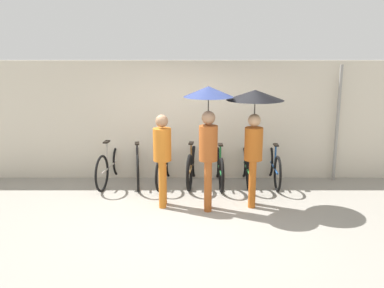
{
  "coord_description": "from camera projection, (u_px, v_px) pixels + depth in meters",
  "views": [
    {
      "loc": [
        0.0,
        -6.74,
        2.83
      ],
      "look_at": [
        0.0,
        1.16,
        1.0
      ],
      "focal_mm": 40.0,
      "sensor_mm": 36.0,
      "label": 1
    }
  ],
  "objects": [
    {
      "name": "back_wall",
      "position": [
        192.0,
        120.0,
        9.12
      ],
      "size": [
        11.4,
        0.12,
        2.53
      ],
      "color": "beige",
      "rests_on": "ground"
    },
    {
      "name": "parked_bicycle_2",
      "position": [
        165.0,
        167.0,
        8.91
      ],
      "size": [
        0.44,
        1.69,
        1.02
      ],
      "rotation": [
        0.0,
        0.0,
        1.43
      ],
      "color": "black",
      "rests_on": "ground"
    },
    {
      "name": "pedestrian_trailing",
      "position": [
        254.0,
        115.0,
        7.46
      ],
      "size": [
        1.01,
        1.01,
        2.08
      ],
      "rotation": [
        0.0,
        0.0,
        -0.14
      ],
      "color": "#B25619",
      "rests_on": "ground"
    },
    {
      "name": "parked_bicycle_4",
      "position": [
        219.0,
        167.0,
        8.85
      ],
      "size": [
        0.44,
        1.71,
        1.11
      ],
      "rotation": [
        0.0,
        0.0,
        1.59
      ],
      "color": "black",
      "rests_on": "ground"
    },
    {
      "name": "parked_bicycle_1",
      "position": [
        138.0,
        165.0,
        8.91
      ],
      "size": [
        0.44,
        1.77,
        1.04
      ],
      "rotation": [
        0.0,
        0.0,
        1.7
      ],
      "color": "black",
      "rests_on": "ground"
    },
    {
      "name": "parked_bicycle_5",
      "position": [
        246.0,
        166.0,
        8.9
      ],
      "size": [
        0.44,
        1.65,
        1.07
      ],
      "rotation": [
        0.0,
        0.0,
        1.57
      ],
      "color": "black",
      "rests_on": "ground"
    },
    {
      "name": "parked_bicycle_6",
      "position": [
        273.0,
        166.0,
        8.92
      ],
      "size": [
        0.44,
        1.75,
        1.03
      ],
      "rotation": [
        0.0,
        0.0,
        1.54
      ],
      "color": "black",
      "rests_on": "ground"
    },
    {
      "name": "pedestrian_center",
      "position": [
        208.0,
        119.0,
        7.27
      ],
      "size": [
        0.85,
        0.85,
        2.16
      ],
      "rotation": [
        0.0,
        0.0,
        -0.01
      ],
      "color": "#9E4C1E",
      "rests_on": "ground"
    },
    {
      "name": "parked_bicycle_0",
      "position": [
        111.0,
        165.0,
        8.94
      ],
      "size": [
        0.44,
        1.82,
        1.01
      ],
      "rotation": [
        0.0,
        0.0,
        1.44
      ],
      "color": "black",
      "rests_on": "ground"
    },
    {
      "name": "ground_plane",
      "position": [
        192.0,
        217.0,
        7.21
      ],
      "size": [
        30.0,
        30.0,
        0.0
      ],
      "primitive_type": "plane",
      "color": "gray"
    },
    {
      "name": "pedestrian_leading",
      "position": [
        162.0,
        154.0,
        7.5
      ],
      "size": [
        0.32,
        0.32,
        1.66
      ],
      "rotation": [
        0.0,
        0.0,
        -0.01
      ],
      "color": "#C66B1E",
      "rests_on": "ground"
    },
    {
      "name": "parked_bicycle_3",
      "position": [
        192.0,
        165.0,
        8.91
      ],
      "size": [
        0.44,
        1.7,
        1.02
      ],
      "rotation": [
        0.0,
        0.0,
        1.47
      ],
      "color": "black",
      "rests_on": "ground"
    },
    {
      "name": "awning_pole",
      "position": [
        337.0,
        124.0,
        8.94
      ],
      "size": [
        0.07,
        0.07,
        2.45
      ],
      "color": "gray",
      "rests_on": "ground"
    }
  ]
}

